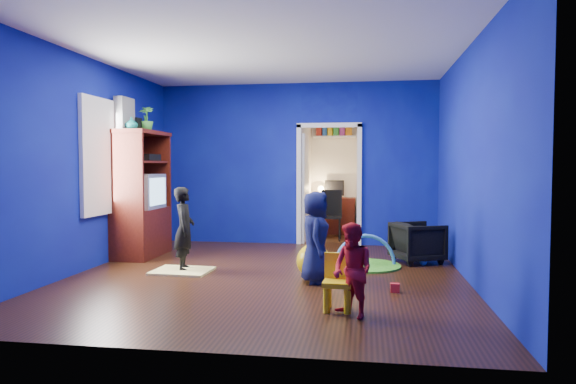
# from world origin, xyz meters

# --- Properties ---
(floor) EXTENTS (5.00, 5.50, 0.01)m
(floor) POSITION_xyz_m (0.00, 0.00, 0.00)
(floor) COLOR black
(floor) RESTS_ON ground
(ceiling) EXTENTS (5.00, 5.50, 0.01)m
(ceiling) POSITION_xyz_m (0.00, 0.00, 2.90)
(ceiling) COLOR white
(ceiling) RESTS_ON wall_back
(wall_back) EXTENTS (5.00, 0.02, 2.90)m
(wall_back) POSITION_xyz_m (0.00, 2.75, 1.45)
(wall_back) COLOR navy
(wall_back) RESTS_ON floor
(wall_front) EXTENTS (5.00, 0.02, 2.90)m
(wall_front) POSITION_xyz_m (0.00, -2.75, 1.45)
(wall_front) COLOR navy
(wall_front) RESTS_ON floor
(wall_left) EXTENTS (0.02, 5.50, 2.90)m
(wall_left) POSITION_xyz_m (-2.50, 0.00, 1.45)
(wall_left) COLOR navy
(wall_left) RESTS_ON floor
(wall_right) EXTENTS (0.02, 5.50, 2.90)m
(wall_right) POSITION_xyz_m (2.50, 0.00, 1.45)
(wall_right) COLOR navy
(wall_right) RESTS_ON floor
(alcove) EXTENTS (1.00, 1.75, 2.50)m
(alcove) POSITION_xyz_m (0.60, 3.62, 1.25)
(alcove) COLOR silver
(alcove) RESTS_ON floor
(armchair) EXTENTS (0.86, 0.85, 0.60)m
(armchair) POSITION_xyz_m (2.01, 1.22, 0.30)
(armchair) COLOR black
(armchair) RESTS_ON floor
(child_black) EXTENTS (0.36, 0.47, 1.14)m
(child_black) POSITION_xyz_m (-1.17, 0.15, 0.57)
(child_black) COLOR black
(child_black) RESTS_ON floor
(child_navy) EXTENTS (0.40, 0.57, 1.11)m
(child_navy) POSITION_xyz_m (0.66, -0.29, 0.56)
(child_navy) COLOR #0F1138
(child_navy) RESTS_ON floor
(toddler_red) EXTENTS (0.54, 0.54, 0.89)m
(toddler_red) POSITION_xyz_m (1.14, -1.65, 0.44)
(toddler_red) COLOR #B31314
(toddler_red) RESTS_ON floor
(vase) EXTENTS (0.24, 0.24, 0.19)m
(vase) POSITION_xyz_m (-2.22, 0.82, 2.05)
(vase) COLOR #0B495C
(vase) RESTS_ON tv_armoire
(potted_plant) EXTENTS (0.26, 0.26, 0.41)m
(potted_plant) POSITION_xyz_m (-2.22, 1.34, 2.16)
(potted_plant) COLOR #378A32
(potted_plant) RESTS_ON tv_armoire
(tv_armoire) EXTENTS (0.58, 1.14, 1.96)m
(tv_armoire) POSITION_xyz_m (-2.22, 1.12, 0.98)
(tv_armoire) COLOR #371609
(tv_armoire) RESTS_ON floor
(crt_tv) EXTENTS (0.46, 0.70, 0.54)m
(crt_tv) POSITION_xyz_m (-2.18, 1.12, 1.02)
(crt_tv) COLOR silver
(crt_tv) RESTS_ON tv_armoire
(yellow_blanket) EXTENTS (0.78, 0.63, 0.03)m
(yellow_blanket) POSITION_xyz_m (-1.17, 0.05, 0.01)
(yellow_blanket) COLOR #F2E07A
(yellow_blanket) RESTS_ON floor
(hopper_ball) EXTENTS (0.43, 0.43, 0.43)m
(hopper_ball) POSITION_xyz_m (0.61, -0.04, 0.22)
(hopper_ball) COLOR yellow
(hopper_ball) RESTS_ON floor
(kid_chair) EXTENTS (0.29, 0.29, 0.50)m
(kid_chair) POSITION_xyz_m (0.99, -1.45, 0.25)
(kid_chair) COLOR yellow
(kid_chair) RESTS_ON floor
(play_mat) EXTENTS (1.00, 1.00, 0.03)m
(play_mat) POSITION_xyz_m (1.25, 0.80, 0.01)
(play_mat) COLOR #378F20
(play_mat) RESTS_ON floor
(toy_arch) EXTENTS (0.88, 0.25, 0.89)m
(toy_arch) POSITION_xyz_m (1.25, 0.80, 0.02)
(toy_arch) COLOR #3F8CD8
(toy_arch) RESTS_ON floor
(window_left) EXTENTS (0.03, 0.95, 1.55)m
(window_left) POSITION_xyz_m (-2.48, 0.35, 1.55)
(window_left) COLOR white
(window_left) RESTS_ON wall_left
(curtain) EXTENTS (0.14, 0.42, 2.40)m
(curtain) POSITION_xyz_m (-2.37, 0.90, 1.25)
(curtain) COLOR slate
(curtain) RESTS_ON floor
(doorway) EXTENTS (1.16, 0.10, 2.10)m
(doorway) POSITION_xyz_m (0.60, 2.75, 1.05)
(doorway) COLOR white
(doorway) RESTS_ON floor
(study_desk) EXTENTS (0.88, 0.44, 0.75)m
(study_desk) POSITION_xyz_m (0.60, 4.26, 0.38)
(study_desk) COLOR #3D140A
(study_desk) RESTS_ON floor
(desk_monitor) EXTENTS (0.40, 0.05, 0.32)m
(desk_monitor) POSITION_xyz_m (0.60, 4.38, 0.95)
(desk_monitor) COLOR black
(desk_monitor) RESTS_ON study_desk
(desk_lamp) EXTENTS (0.14, 0.14, 0.14)m
(desk_lamp) POSITION_xyz_m (0.32, 4.32, 0.93)
(desk_lamp) COLOR #FFD88C
(desk_lamp) RESTS_ON study_desk
(folding_chair) EXTENTS (0.40, 0.40, 0.92)m
(folding_chair) POSITION_xyz_m (0.60, 3.30, 0.46)
(folding_chair) COLOR black
(folding_chair) RESTS_ON floor
(book_shelf) EXTENTS (0.88, 0.24, 0.04)m
(book_shelf) POSITION_xyz_m (0.60, 4.37, 2.02)
(book_shelf) COLOR white
(book_shelf) RESTS_ON study_desk
(toy_0) EXTENTS (0.10, 0.08, 0.10)m
(toy_0) POSITION_xyz_m (1.59, -0.63, 0.05)
(toy_0) COLOR red
(toy_0) RESTS_ON floor
(toy_1) EXTENTS (0.11, 0.11, 0.11)m
(toy_1) POSITION_xyz_m (2.07, 1.01, 0.06)
(toy_1) COLOR blue
(toy_1) RESTS_ON floor
(toy_2) EXTENTS (0.11, 0.11, 0.11)m
(toy_2) POSITION_xyz_m (1.01, 0.43, 0.06)
(toy_2) COLOR green
(toy_2) RESTS_ON floor
(toy_3) EXTENTS (0.10, 0.08, 0.10)m
(toy_3) POSITION_xyz_m (1.10, 0.58, 0.05)
(toy_3) COLOR #C84BB6
(toy_3) RESTS_ON floor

